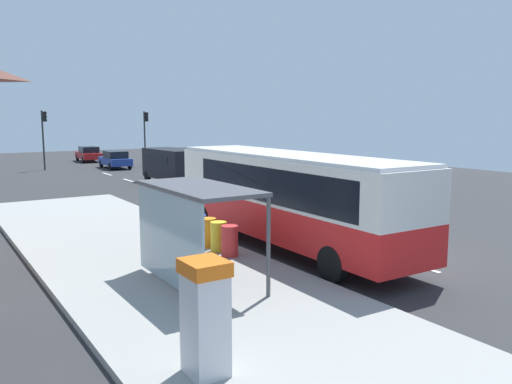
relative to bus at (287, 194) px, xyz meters
name	(u,v)px	position (x,y,z in m)	size (l,w,h in m)	color
ground_plane	(187,200)	(1.71, 11.35, -1.86)	(56.00, 92.00, 0.04)	#2D2D30
sidewalk_platform	(165,272)	(-4.69, -0.65, -1.75)	(6.20, 30.00, 0.18)	#999993
lane_stripe_seg_1	(410,264)	(1.96, -3.65, -1.84)	(0.16, 2.20, 0.01)	silver
lane_stripe_seg_2	(306,233)	(1.96, 1.35, -1.84)	(0.16, 2.20, 0.01)	silver
lane_stripe_seg_3	(239,213)	(1.96, 6.35, -1.84)	(0.16, 2.20, 0.01)	silver
lane_stripe_seg_4	(191,199)	(1.96, 11.35, -1.84)	(0.16, 2.20, 0.01)	silver
lane_stripe_seg_5	(156,189)	(1.96, 16.35, -1.84)	(0.16, 2.20, 0.01)	silver
lane_stripe_seg_6	(129,180)	(1.96, 21.35, -1.84)	(0.16, 2.20, 0.01)	silver
lane_stripe_seg_7	(107,174)	(1.96, 26.35, -1.84)	(0.16, 2.20, 0.01)	silver
bus	(287,194)	(0.00, 0.00, 0.00)	(2.68, 11.05, 3.21)	red
white_van	(171,163)	(3.91, 18.36, -0.50)	(2.17, 5.26, 2.30)	black
sedan_near	(115,159)	(4.01, 30.61, -1.05)	(1.95, 4.45, 1.52)	navy
sedan_far	(89,154)	(4.01, 38.97, -1.05)	(2.04, 4.49, 1.52)	#A51919
ticket_machine	(205,316)	(-6.52, -6.64, -0.67)	(0.66, 0.76, 1.94)	silver
recycling_bin_red	(230,241)	(-2.49, -0.47, -1.19)	(0.52, 0.52, 0.95)	red
recycling_bin_yellow	(219,237)	(-2.49, 0.23, -1.19)	(0.52, 0.52, 0.95)	yellow
recycling_bin_orange	(208,232)	(-2.49, 0.93, -1.19)	(0.52, 0.52, 0.95)	orange
recycling_bin_blue	(199,229)	(-2.49, 1.63, -1.19)	(0.52, 0.52, 0.95)	blue
traffic_light_near_side	(146,130)	(7.21, 31.51, 1.45)	(0.49, 0.28, 4.95)	#2D2D2D
traffic_light_far_side	(44,131)	(-1.39, 32.31, 1.47)	(0.49, 0.28, 4.97)	#2D2D2D
bus_shelter	(188,210)	(-4.70, -2.20, 0.25)	(1.80, 4.00, 2.50)	#4C4C51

